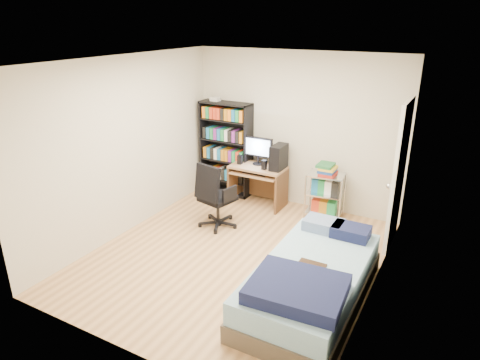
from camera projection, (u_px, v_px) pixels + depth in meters
The scene contains 7 objects.
room at pixel (235, 166), 5.22m from camera, with size 3.58×4.08×2.58m.
media_shelf at pixel (226, 148), 7.42m from camera, with size 0.92×0.31×1.69m.
computer_desk at pixel (264, 170), 7.01m from camera, with size 0.90×0.52×1.13m.
office_chair at pixel (216, 207), 6.35m from camera, with size 0.71×0.71×1.00m.
wire_cart at pixel (326, 183), 6.53m from camera, with size 0.59×0.45×0.90m.
bed at pixel (311, 282), 4.65m from camera, with size 1.05×2.11×0.60m.
door at pixel (399, 175), 5.64m from camera, with size 0.12×0.80×2.00m.
Camera 1 is at (2.43, -4.30, 2.96)m, focal length 32.00 mm.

